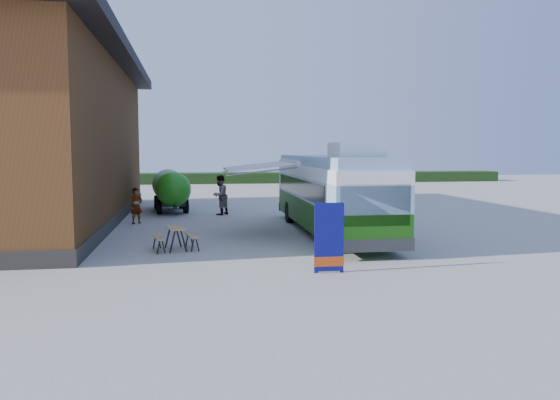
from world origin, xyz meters
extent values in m
plane|color=#BCB7AD|center=(0.00, 0.00, 0.00)|extent=(100.00, 100.00, 0.00)
cube|color=brown|center=(-10.50, 10.00, 3.50)|extent=(8.00, 20.00, 7.00)
cube|color=black|center=(-10.50, 10.00, 7.25)|extent=(9.60, 21.20, 0.50)
cube|color=#332D28|center=(-10.50, 10.00, 0.25)|extent=(8.10, 20.10, 0.50)
cube|color=#264419|center=(8.00, 38.00, 0.50)|extent=(40.00, 3.00, 1.00)
cube|color=#236410|center=(1.89, 5.01, 0.83)|extent=(2.51, 11.12, 1.02)
cube|color=#85AECF|center=(1.89, 5.01, 1.75)|extent=(2.51, 11.12, 0.83)
cube|color=black|center=(0.75, 5.50, 1.75)|extent=(0.21, 9.23, 0.65)
cube|color=black|center=(3.04, 5.46, 1.75)|extent=(0.21, 9.23, 0.65)
cube|color=white|center=(1.89, 5.01, 2.38)|extent=(2.51, 11.12, 0.42)
cube|color=#85AECF|center=(1.89, 5.01, 2.77)|extent=(2.37, 10.93, 0.37)
cube|color=white|center=(1.82, 1.51, 3.18)|extent=(1.51, 1.69, 0.46)
cube|color=black|center=(1.78, -0.49, 1.62)|extent=(2.08, 0.10, 1.20)
cube|color=#2D2D2D|center=(1.78, -0.44, 0.46)|extent=(2.36, 0.24, 0.37)
cube|color=#2D2D2D|center=(1.99, 10.47, 0.46)|extent=(2.36, 0.24, 0.37)
cylinder|color=black|center=(0.78, 1.34, 0.46)|extent=(0.29, 0.93, 0.92)
cylinder|color=black|center=(2.85, 1.30, 0.46)|extent=(0.29, 0.93, 0.92)
cylinder|color=black|center=(0.91, 8.26, 0.46)|extent=(0.29, 0.93, 0.92)
cylinder|color=black|center=(2.98, 8.23, 0.46)|extent=(0.29, 0.93, 0.92)
cube|color=white|center=(-0.91, 5.02, 2.46)|extent=(2.46, 3.87, 0.30)
cube|color=#A5A8AD|center=(0.28, 5.00, 2.63)|extent=(0.23, 4.13, 0.15)
cylinder|color=#A5A8AD|center=(-0.94, 3.41, 2.36)|extent=(2.49, 0.10, 0.31)
cylinder|color=#A5A8AD|center=(-0.88, 6.64, 2.36)|extent=(2.49, 0.10, 0.31)
cube|color=navy|center=(0.12, -1.69, 0.91)|extent=(0.78, 0.04, 1.83)
cube|color=#CD4413|center=(0.12, -1.69, 0.29)|extent=(0.80, 0.05, 0.26)
cube|color=#A5A8AD|center=(0.12, -1.69, 0.03)|extent=(0.55, 0.19, 0.05)
cylinder|color=#A5A8AD|center=(0.12, -1.67, 0.91)|extent=(0.02, 0.02, 1.83)
cube|color=tan|center=(-3.88, 2.25, 0.72)|extent=(0.68, 1.22, 0.04)
cube|color=tan|center=(-4.40, 2.15, 0.43)|extent=(0.45, 1.17, 0.03)
cube|color=tan|center=(-3.36, 2.35, 0.43)|extent=(0.45, 1.17, 0.03)
cube|color=black|center=(-3.96, 1.75, 0.35)|extent=(0.06, 0.06, 0.71)
cube|color=black|center=(-3.62, 1.81, 0.35)|extent=(0.06, 0.06, 0.71)
cube|color=black|center=(-4.14, 2.69, 0.35)|extent=(0.06, 0.06, 0.71)
cube|color=black|center=(-3.80, 2.75, 0.35)|extent=(0.06, 0.06, 0.71)
imported|color=#999999|center=(-5.70, 8.93, 0.78)|extent=(0.68, 0.64, 1.56)
imported|color=#999999|center=(-1.95, 11.62, 0.98)|extent=(1.18, 1.20, 1.95)
cylinder|color=#278E19|center=(-4.41, 13.69, 1.28)|extent=(2.11, 3.96, 1.71)
sphere|color=#278E19|center=(-4.20, 11.81, 1.28)|extent=(1.71, 1.71, 1.71)
sphere|color=#278E19|center=(-4.62, 15.58, 1.28)|extent=(1.71, 1.71, 1.71)
cube|color=black|center=(-4.41, 13.69, 0.52)|extent=(1.57, 4.08, 0.19)
cube|color=black|center=(-4.14, 11.24, 0.47)|extent=(0.24, 1.14, 0.09)
cylinder|color=black|center=(-4.94, 12.49, 0.38)|extent=(0.32, 0.78, 0.76)
cylinder|color=black|center=(-3.62, 12.64, 0.38)|extent=(0.32, 0.78, 0.76)
cylinder|color=black|center=(-5.19, 14.75, 0.38)|extent=(0.32, 0.78, 0.76)
cylinder|color=black|center=(-3.87, 14.90, 0.38)|extent=(0.32, 0.78, 0.76)
camera|label=1|loc=(-3.41, -15.22, 3.16)|focal=35.00mm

